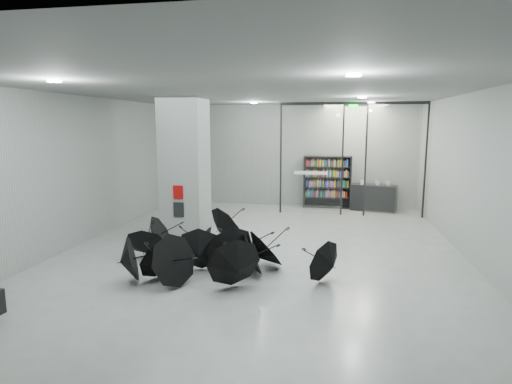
% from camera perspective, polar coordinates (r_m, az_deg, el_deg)
% --- Properties ---
extents(room, '(14.00, 14.02, 4.01)m').
position_cam_1_polar(room, '(9.81, 0.18, 6.91)').
color(room, gray).
rests_on(room, ground).
extents(column, '(1.20, 1.20, 4.00)m').
position_cam_1_polar(column, '(12.45, -9.62, 3.38)').
color(column, slate).
rests_on(column, ground).
extents(fire_cabinet, '(0.28, 0.04, 0.38)m').
position_cam_1_polar(fire_cabinet, '(11.96, -10.54, -0.03)').
color(fire_cabinet, '#A50A07').
rests_on(fire_cabinet, column).
extents(info_panel, '(0.30, 0.03, 0.42)m').
position_cam_1_polar(info_panel, '(12.05, -10.47, -2.38)').
color(info_panel, black).
rests_on(info_panel, column).
extents(exit_sign, '(0.30, 0.06, 0.15)m').
position_cam_1_polar(exit_sign, '(14.98, 13.08, 11.21)').
color(exit_sign, '#0CE533').
rests_on(exit_sign, room).
extents(glass_partition, '(5.06, 0.08, 4.00)m').
position_cam_1_polar(glass_partition, '(15.21, 12.79, 5.00)').
color(glass_partition, silver).
rests_on(glass_partition, ground).
extents(bookshelf, '(1.84, 0.37, 2.02)m').
position_cam_1_polar(bookshelf, '(16.56, 9.64, 1.35)').
color(bookshelf, black).
rests_on(bookshelf, ground).
extents(shop_counter, '(1.75, 1.03, 0.99)m').
position_cam_1_polar(shop_counter, '(16.43, 15.68, -0.75)').
color(shop_counter, black).
rests_on(shop_counter, ground).
extents(umbrella_cluster, '(5.49, 4.74, 1.32)m').
position_cam_1_polar(umbrella_cluster, '(9.56, -6.33, -8.63)').
color(umbrella_cluster, black).
rests_on(umbrella_cluster, ground).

